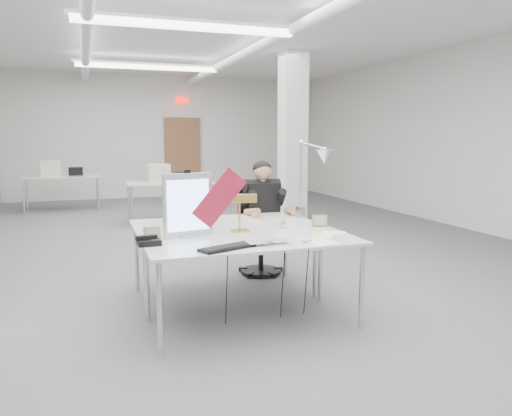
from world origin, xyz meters
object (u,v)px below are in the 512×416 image
Objects in this scene: desk_main at (252,241)px; beige_monitor at (190,205)px; bankers_lamp at (239,212)px; desk_phone at (149,242)px; office_chair at (261,234)px; architect_lamp at (311,175)px; monitor at (188,205)px; laptop at (271,244)px; seated_person at (262,199)px.

beige_monitor is at bearing 109.99° from desk_main.
desk_phone is (-0.85, -0.30, -0.16)m from bankers_lamp.
desk_main is 9.97× the size of desk_phone.
office_chair reaches higher than desk_main.
office_chair is 2.60× the size of bankers_lamp.
bankers_lamp is 0.94m from architect_lamp.
bankers_lamp is 0.66m from beige_monitor.
desk_phone is 0.45× the size of beige_monitor.
monitor is (-0.48, 0.31, 0.29)m from desk_main.
bankers_lamp reaches higher than desk_phone.
desk_phone is (-1.46, -1.44, 0.30)m from office_chair.
architect_lamp is (0.85, 0.66, 0.48)m from desk_main.
laptop is at bearing -59.35° from monitor.
laptop is (0.55, -0.58, -0.26)m from monitor.
seated_person is 2.40× the size of bankers_lamp.
seated_person is (0.00, -0.05, 0.42)m from office_chair.
desk_phone is 1.86m from architect_lamp.
beige_monitor is (-0.95, -0.52, 0.04)m from seated_person.
office_chair is 2.66× the size of laptop.
laptop is 0.98× the size of bankers_lamp.
architect_lamp is (1.70, 0.60, 0.45)m from desk_phone.
laptop is 0.67m from bankers_lamp.
beige_monitor is at bearing 160.90° from architect_lamp.
office_chair is at bearing 34.94° from monitor.
monitor is at bearing 30.98° from desk_phone.
monitor is at bearing -134.66° from seated_person.
monitor reaches higher than laptop.
bankers_lamp is at bearing -167.10° from architect_lamp.
monitor is at bearing 147.27° from desk_main.
beige_monitor is (-0.40, 1.21, 0.17)m from laptop.
seated_person reaches higher than bankers_lamp.
office_chair is 1.88m from laptop.
laptop is at bearing -136.26° from architect_lamp.
desk_phone is at bearing -105.46° from beige_monitor.
beige_monitor is at bearing -152.36° from seated_person.
architect_lamp reaches higher than desk_main.
office_chair is 2.07m from desk_phone.
laptop is (-0.55, -1.77, 0.29)m from office_chair.
office_chair is 5.28× the size of desk_phone.
seated_person is at bearing 74.39° from bankers_lamp.
beige_monitor is 1.25m from architect_lamp.
seated_person reaches higher than monitor.
desk_main is at bearing -76.80° from bankers_lamp.
seated_person is 4.88× the size of desk_phone.
desk_main is at bearing -55.00° from beige_monitor.
desk_main is 0.42m from bankers_lamp.
architect_lamp is at bearing -74.18° from seated_person.
architect_lamp is (0.79, 0.93, 0.46)m from laptop.
laptop is at bearing -56.46° from beige_monitor.
laptop is 1.30m from architect_lamp.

